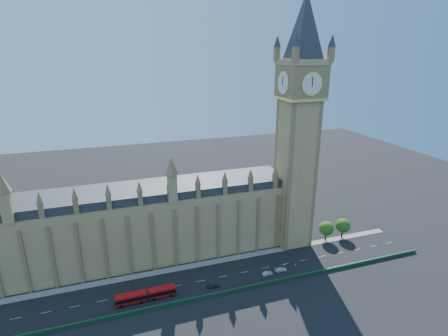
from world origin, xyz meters
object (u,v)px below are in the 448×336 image
object	(u,v)px
car_grey	(213,285)
red_bus	(146,295)
car_white	(281,270)
car_silver	(268,273)

from	to	relation	value
car_grey	red_bus	bearing A→B (deg)	90.85
red_bus	car_white	size ratio (longest dim) A/B	4.12
car_grey	car_white	bearing A→B (deg)	-85.01
red_bus	car_silver	distance (m)	41.89
car_white	car_grey	bearing A→B (deg)	96.94
car_grey	car_silver	size ratio (longest dim) A/B	1.03
car_grey	car_silver	bearing A→B (deg)	-85.94
red_bus	car_white	distance (m)	47.39
red_bus	car_white	bearing A→B (deg)	-0.09
red_bus	car_silver	size ratio (longest dim) A/B	4.82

